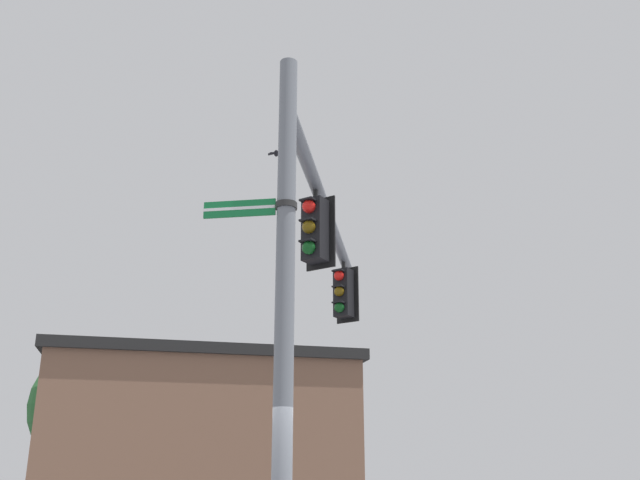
# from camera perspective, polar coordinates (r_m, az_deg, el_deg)

# --- Properties ---
(signal_pole) EXTENTS (0.24, 0.24, 7.12)m
(signal_pole) POSITION_cam_1_polar(r_m,az_deg,el_deg) (8.52, -2.90, -6.28)
(signal_pole) COLOR slate
(signal_pole) RESTS_ON ground
(mast_arm) EXTENTS (3.41, 7.28, 0.22)m
(mast_arm) POSITION_cam_1_polar(r_m,az_deg,el_deg) (13.06, 0.62, 1.93)
(mast_arm) COLOR slate
(traffic_light_nearest_pole) EXTENTS (0.54, 0.49, 1.31)m
(traffic_light_nearest_pole) POSITION_cam_1_polar(r_m,az_deg,el_deg) (11.36, -0.44, 0.86)
(traffic_light_nearest_pole) COLOR black
(traffic_light_mid_inner) EXTENTS (0.54, 0.49, 1.31)m
(traffic_light_mid_inner) POSITION_cam_1_polar(r_m,az_deg,el_deg) (15.20, 1.89, -4.29)
(traffic_light_mid_inner) COLOR black
(street_name_sign) EXTENTS (1.13, 0.60, 0.22)m
(street_name_sign) POSITION_cam_1_polar(r_m,az_deg,el_deg) (9.01, -4.70, 2.65)
(street_name_sign) COLOR #147238
(bird_flying) EXTENTS (0.35, 0.29, 0.11)m
(bird_flying) POSITION_cam_1_polar(r_m,az_deg,el_deg) (15.98, -3.56, 7.03)
(bird_flying) COLOR black
(storefront_building) EXTENTS (10.71, 10.73, 5.17)m
(storefront_building) POSITION_cam_1_polar(r_m,az_deg,el_deg) (21.73, -9.94, -16.34)
(storefront_building) COLOR brown
(storefront_building) RESTS_ON ground
(tree_by_storefront) EXTENTS (4.10, 4.10, 6.08)m
(tree_by_storefront) POSITION_cam_1_polar(r_m,az_deg,el_deg) (25.34, -17.96, -12.82)
(tree_by_storefront) COLOR #4C3823
(tree_by_storefront) RESTS_ON ground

